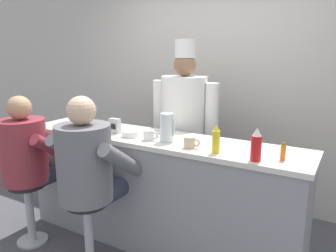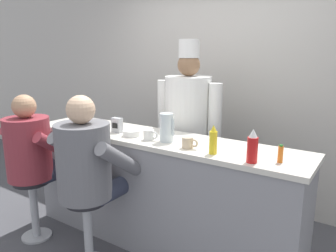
# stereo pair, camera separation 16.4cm
# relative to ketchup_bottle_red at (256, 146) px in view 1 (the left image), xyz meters

# --- Properties ---
(wall_back) EXTENTS (10.00, 0.06, 2.70)m
(wall_back) POSITION_rel_ketchup_bottle_red_xyz_m (-0.94, 1.45, 0.22)
(wall_back) COLOR beige
(wall_back) RESTS_ON ground_plane
(diner_counter) EXTENTS (2.65, 0.57, 1.03)m
(diner_counter) POSITION_rel_ketchup_bottle_red_xyz_m (-0.94, 0.19, -0.62)
(diner_counter) COLOR gray
(diner_counter) RESTS_ON ground_plane
(ketchup_bottle_red) EXTENTS (0.07, 0.07, 0.23)m
(ketchup_bottle_red) POSITION_rel_ketchup_bottle_red_xyz_m (0.00, 0.00, 0.00)
(ketchup_bottle_red) COLOR red
(ketchup_bottle_red) RESTS_ON diner_counter
(mustard_bottle_yellow) EXTENTS (0.06, 0.06, 0.21)m
(mustard_bottle_yellow) POSITION_rel_ketchup_bottle_red_xyz_m (-0.30, 0.03, -0.01)
(mustard_bottle_yellow) COLOR yellow
(mustard_bottle_yellow) RESTS_ON diner_counter
(hot_sauce_bottle_orange) EXTENTS (0.04, 0.04, 0.12)m
(hot_sauce_bottle_orange) POSITION_rel_ketchup_bottle_red_xyz_m (0.16, 0.11, -0.05)
(hot_sauce_bottle_orange) COLOR orange
(hot_sauce_bottle_orange) RESTS_ON diner_counter
(water_pitcher_clear) EXTENTS (0.13, 0.11, 0.24)m
(water_pitcher_clear) POSITION_rel_ketchup_bottle_red_xyz_m (-0.77, 0.12, 0.01)
(water_pitcher_clear) COLOR silver
(water_pitcher_clear) RESTS_ON diner_counter
(breakfast_plate) EXTENTS (0.22, 0.22, 0.04)m
(breakfast_plate) POSITION_rel_ketchup_bottle_red_xyz_m (-1.58, 0.14, -0.09)
(breakfast_plate) COLOR white
(breakfast_plate) RESTS_ON diner_counter
(cereal_bowl) EXTENTS (0.15, 0.15, 0.05)m
(cereal_bowl) POSITION_rel_ketchup_bottle_red_xyz_m (-1.13, 0.09, -0.08)
(cereal_bowl) COLOR white
(cereal_bowl) RESTS_ON diner_counter
(coffee_mug_white) EXTENTS (0.14, 0.09, 0.09)m
(coffee_mug_white) POSITION_rel_ketchup_bottle_red_xyz_m (-0.92, 0.08, -0.06)
(coffee_mug_white) COLOR white
(coffee_mug_white) RESTS_ON diner_counter
(coffee_mug_tan) EXTENTS (0.14, 0.09, 0.09)m
(coffee_mug_tan) POSITION_rel_ketchup_bottle_red_xyz_m (-0.53, 0.05, -0.06)
(coffee_mug_tan) COLOR beige
(coffee_mug_tan) RESTS_ON diner_counter
(napkin_dispenser_chrome) EXTENTS (0.10, 0.06, 0.14)m
(napkin_dispenser_chrome) POSITION_rel_ketchup_bottle_red_xyz_m (-1.33, 0.12, -0.04)
(napkin_dispenser_chrome) COLOR silver
(napkin_dispenser_chrome) RESTS_ON diner_counter
(diner_seated_maroon) EXTENTS (0.61, 0.61, 1.39)m
(diner_seated_maroon) POSITION_rel_ketchup_bottle_red_xyz_m (-1.95, -0.36, -0.28)
(diner_seated_maroon) COLOR #B2B5BA
(diner_seated_maroon) RESTS_ON ground_plane
(diner_seated_grey) EXTENTS (0.65, 0.64, 1.44)m
(diner_seated_grey) POSITION_rel_ketchup_bottle_red_xyz_m (-1.22, -0.35, -0.26)
(diner_seated_grey) COLOR #B2B5BA
(diner_seated_grey) RESTS_ON ground_plane
(cook_in_whites_near) EXTENTS (0.73, 0.47, 1.87)m
(cook_in_whites_near) POSITION_rel_ketchup_bottle_red_xyz_m (-0.95, 0.78, -0.10)
(cook_in_whites_near) COLOR #232328
(cook_in_whites_near) RESTS_ON ground_plane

